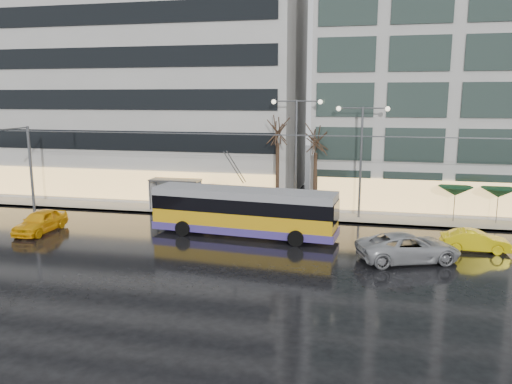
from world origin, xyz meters
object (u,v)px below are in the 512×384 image
(trolleybus, at_px, (244,213))
(taxi_a, at_px, (40,221))
(bus_shelter, at_px, (172,187))
(street_lamp_near, at_px, (296,141))

(trolleybus, relative_size, taxi_a, 2.77)
(bus_shelter, xyz_separation_m, taxi_a, (-6.41, -8.65, -1.17))
(trolleybus, bearing_deg, street_lamp_near, 68.15)
(trolleybus, distance_m, street_lamp_near, 8.35)
(street_lamp_near, bearing_deg, taxi_a, -152.44)
(bus_shelter, bearing_deg, taxi_a, -126.55)
(trolleybus, distance_m, taxi_a, 14.35)
(trolleybus, xyz_separation_m, street_lamp_near, (2.64, 6.58, 4.41))
(trolleybus, xyz_separation_m, taxi_a, (-14.16, -2.18, -0.80))
(taxi_a, bearing_deg, street_lamp_near, 26.73)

